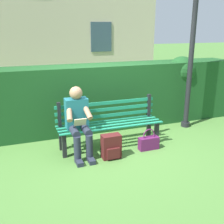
% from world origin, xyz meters
% --- Properties ---
extents(ground, '(60.00, 60.00, 0.00)m').
position_xyz_m(ground, '(0.00, 0.00, 0.00)').
color(ground, '#477533').
extents(park_bench, '(1.91, 0.47, 0.87)m').
position_xyz_m(park_bench, '(0.00, -0.07, 0.45)').
color(park_bench, black).
rests_on(park_bench, ground).
extents(person_seated, '(0.44, 0.73, 1.17)m').
position_xyz_m(person_seated, '(0.61, 0.10, 0.62)').
color(person_seated, '#1E6672').
rests_on(person_seated, ground).
extents(hedge_backdrop, '(6.14, 0.79, 1.49)m').
position_xyz_m(hedge_backdrop, '(-0.27, -1.04, 0.72)').
color(hedge_backdrop, '#19471E').
rests_on(hedge_backdrop, ground).
extents(building_facade, '(10.07, 2.98, 6.24)m').
position_xyz_m(building_facade, '(0.47, -8.29, 3.12)').
color(building_facade, '#BCAD93').
rests_on(building_facade, ground).
extents(backpack, '(0.32, 0.26, 0.41)m').
position_xyz_m(backpack, '(0.14, 0.45, 0.20)').
color(backpack, '#4C1919').
rests_on(backpack, ground).
extents(handbag, '(0.37, 0.14, 0.39)m').
position_xyz_m(handbag, '(-0.61, 0.36, 0.13)').
color(handbag, '#59194C').
rests_on(handbag, ground).
extents(lamp_post, '(0.28, 0.28, 3.66)m').
position_xyz_m(lamp_post, '(-1.93, -0.42, 2.23)').
color(lamp_post, black).
rests_on(lamp_post, ground).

